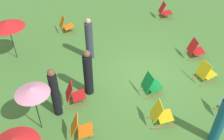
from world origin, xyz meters
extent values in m
plane|color=#477A33|center=(0.00, 0.00, 0.00)|extent=(40.00, 40.00, 0.00)
cube|color=olive|center=(-2.46, 0.08, 0.02)|extent=(0.09, 0.76, 0.04)
cube|color=olive|center=(-2.03, 0.05, 0.02)|extent=(0.09, 0.76, 0.04)
cube|color=yellow|center=(-2.25, -0.04, 0.27)|extent=(0.51, 0.47, 0.13)
cube|color=yellow|center=(-2.23, 0.26, 0.55)|extent=(0.50, 0.28, 0.57)
cylinder|color=olive|center=(-2.27, -0.24, 0.20)|extent=(0.44, 0.06, 0.03)
cube|color=olive|center=(-1.08, 2.58, 0.02)|extent=(0.09, 0.76, 0.04)
cube|color=olive|center=(-0.64, 2.61, 0.02)|extent=(0.09, 0.76, 0.04)
cube|color=red|center=(-0.85, 2.50, 0.27)|extent=(0.51, 0.46, 0.13)
cube|color=red|center=(-0.87, 2.80, 0.55)|extent=(0.50, 0.28, 0.57)
cylinder|color=olive|center=(-0.84, 2.30, 0.20)|extent=(0.44, 0.06, 0.03)
cube|color=olive|center=(4.09, 5.79, 0.02)|extent=(0.12, 0.76, 0.04)
cube|color=olive|center=(4.53, 5.74, 0.02)|extent=(0.12, 0.76, 0.04)
cube|color=orange|center=(4.30, 5.66, 0.27)|extent=(0.53, 0.48, 0.13)
cylinder|color=olive|center=(4.27, 5.46, 0.20)|extent=(0.44, 0.08, 0.03)
cube|color=olive|center=(-2.10, 2.52, 0.02)|extent=(0.08, 0.76, 0.04)
cube|color=orange|center=(-2.33, 2.43, 0.27)|extent=(0.51, 0.46, 0.13)
cube|color=orange|center=(-2.31, 2.73, 0.55)|extent=(0.49, 0.28, 0.57)
cylinder|color=olive|center=(-2.34, 2.23, 0.20)|extent=(0.44, 0.05, 0.03)
cube|color=olive|center=(-1.11, -0.09, 0.02)|extent=(0.16, 0.76, 0.04)
cube|color=olive|center=(-0.67, -0.02, 0.02)|extent=(0.16, 0.76, 0.04)
cube|color=#148C38|center=(-0.88, -0.15, 0.27)|extent=(0.54, 0.50, 0.13)
cube|color=#148C38|center=(-0.92, 0.15, 0.55)|extent=(0.51, 0.32, 0.57)
cylinder|color=olive|center=(-0.84, -0.35, 0.20)|extent=(0.44, 0.10, 0.03)
cube|color=olive|center=(-0.84, -2.28, 0.02)|extent=(0.21, 0.75, 0.04)
cube|color=olive|center=(-0.41, -2.18, 0.02)|extent=(0.21, 0.75, 0.04)
cube|color=yellow|center=(-0.61, -2.32, 0.27)|extent=(0.56, 0.53, 0.13)
cube|color=yellow|center=(-0.67, -2.03, 0.55)|extent=(0.52, 0.35, 0.57)
cylinder|color=olive|center=(-0.56, -2.52, 0.20)|extent=(0.44, 0.13, 0.03)
cube|color=olive|center=(3.69, 2.61, 0.02)|extent=(0.16, 0.76, 0.04)
cube|color=olive|center=(4.13, 2.69, 0.02)|extent=(0.16, 0.76, 0.04)
cube|color=orange|center=(3.93, 2.55, 0.27)|extent=(0.54, 0.51, 0.13)
cube|color=orange|center=(3.88, 2.85, 0.55)|extent=(0.51, 0.32, 0.57)
cylinder|color=olive|center=(3.96, 2.35, 0.20)|extent=(0.44, 0.10, 0.03)
cube|color=olive|center=(0.62, -2.51, 0.02)|extent=(0.06, 0.76, 0.04)
cube|color=olive|center=(1.06, -2.52, 0.02)|extent=(0.06, 0.76, 0.04)
cube|color=red|center=(0.84, -2.61, 0.27)|extent=(0.49, 0.45, 0.13)
cube|color=red|center=(0.85, -2.31, 0.55)|extent=(0.49, 0.26, 0.57)
cylinder|color=olive|center=(0.83, -2.81, 0.20)|extent=(0.44, 0.04, 0.03)
cube|color=olive|center=(4.24, -2.48, 0.02)|extent=(0.10, 0.76, 0.04)
cube|color=olive|center=(4.67, -2.52, 0.02)|extent=(0.10, 0.76, 0.04)
cube|color=red|center=(4.45, -2.60, 0.27)|extent=(0.51, 0.47, 0.13)
cube|color=red|center=(4.47, -2.30, 0.55)|extent=(0.50, 0.29, 0.57)
cylinder|color=olive|center=(4.43, -2.80, 0.20)|extent=(0.44, 0.06, 0.03)
cylinder|color=black|center=(2.20, 4.85, 0.84)|extent=(0.03, 0.03, 1.69)
cone|color=red|center=(2.20, 4.85, 1.58)|extent=(1.29, 1.29, 0.27)
cylinder|color=black|center=(-1.75, 3.74, 0.83)|extent=(0.03, 0.03, 1.65)
cone|color=pink|center=(-1.75, 3.74, 1.57)|extent=(0.97, 0.97, 0.21)
cylinder|color=#333847|center=(1.63, 1.82, 0.80)|extent=(0.42, 0.42, 1.59)
sphere|color=tan|center=(1.63, 1.82, 1.69)|extent=(0.22, 0.22, 0.22)
cylinder|color=black|center=(-0.46, 2.11, 0.77)|extent=(0.37, 0.37, 1.55)
sphere|color=brown|center=(-0.46, 2.11, 1.65)|extent=(0.24, 0.24, 0.24)
cylinder|color=black|center=(-1.24, 3.21, 0.79)|extent=(0.39, 0.39, 1.59)
sphere|color=brown|center=(-1.24, 3.21, 1.69)|extent=(0.23, 0.23, 0.23)
cylinder|color=#195972|center=(-3.15, -1.22, 0.79)|extent=(0.32, 0.32, 1.59)
camera|label=1|loc=(-7.02, 2.54, 6.28)|focal=40.62mm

